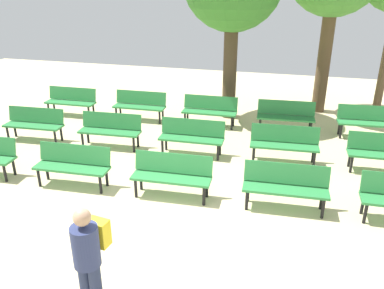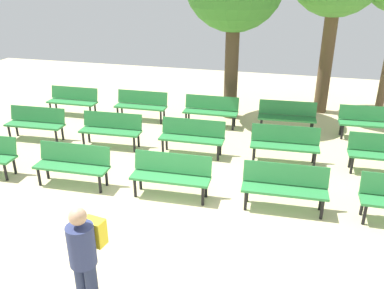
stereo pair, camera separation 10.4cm
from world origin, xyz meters
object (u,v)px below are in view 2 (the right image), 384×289
(bench_r0_c2, at_px, (171,173))
(bench_r2_c1, at_px, (141,104))
(bench_r1_c0, at_px, (36,122))
(bench_r1_c1, at_px, (111,128))
(bench_r0_c3, at_px, (285,185))
(bench_r1_c2, at_px, (192,135))
(bench_r2_c2, at_px, (211,109))
(bench_r1_c3, at_px, (285,142))
(bench_r0_c1, at_px, (73,163))
(visitor_with_backpack, at_px, (85,256))
(bench_r2_c3, at_px, (287,115))
(bench_r2_c0, at_px, (73,99))
(bench_r2_c4, at_px, (370,121))

(bench_r0_c2, xyz_separation_m, bench_r2_c1, (-2.32, 4.16, 0.00))
(bench_r1_c0, bearing_deg, bench_r1_c1, -0.32)
(bench_r0_c3, distance_m, bench_r2_c1, 6.09)
(bench_r1_c0, relative_size, bench_r1_c1, 1.00)
(bench_r1_c0, relative_size, bench_r1_c2, 1.01)
(bench_r2_c2, bearing_deg, bench_r1_c1, -135.85)
(bench_r1_c3, bearing_deg, bench_r0_c2, -136.96)
(bench_r0_c1, distance_m, visitor_with_backpack, 3.78)
(bench_r1_c3, xyz_separation_m, bench_r2_c3, (-0.05, 2.06, 0.00))
(bench_r0_c1, relative_size, bench_r0_c2, 1.00)
(bench_r1_c1, distance_m, bench_r2_c1, 2.14)
(visitor_with_backpack, bearing_deg, bench_r1_c2, -80.86)
(bench_r2_c2, distance_m, bench_r2_c3, 2.20)
(bench_r0_c2, relative_size, bench_r0_c3, 1.00)
(bench_r0_c2, relative_size, bench_r1_c3, 1.00)
(bench_r2_c3, xyz_separation_m, visitor_with_backpack, (-2.15, -7.48, 0.43))
(bench_r1_c3, bearing_deg, bench_r2_c2, 135.23)
(bench_r0_c1, height_order, bench_r2_c0, same)
(bench_r2_c3, bearing_deg, bench_r0_c2, -119.25)
(bench_r0_c1, relative_size, bench_r2_c2, 1.01)
(bench_r1_c2, bearing_deg, bench_r0_c3, -41.44)
(bench_r0_c1, xyz_separation_m, bench_r2_c4, (6.43, 4.45, 0.00))
(bench_r1_c3, relative_size, bench_r2_c3, 1.00)
(bench_r2_c1, relative_size, visitor_with_backpack, 0.98)
(bench_r2_c0, bearing_deg, bench_r1_c1, -42.15)
(bench_r1_c3, bearing_deg, bench_r2_c3, 88.12)
(bench_r2_c4, xyz_separation_m, visitor_with_backpack, (-4.35, -7.58, 0.43))
(bench_r0_c1, relative_size, bench_r1_c3, 1.00)
(bench_r1_c0, relative_size, bench_r2_c1, 1.01)
(bench_r1_c1, bearing_deg, bench_r2_c0, 136.01)
(bench_r2_c0, distance_m, bench_r2_c2, 4.47)
(bench_r1_c1, bearing_deg, visitor_with_backpack, -69.99)
(bench_r0_c3, bearing_deg, bench_r2_c4, 61.76)
(visitor_with_backpack, bearing_deg, bench_r2_c3, -97.37)
(bench_r1_c0, xyz_separation_m, visitor_with_backpack, (4.39, -5.14, 0.43))
(bench_r0_c1, bearing_deg, bench_r2_c1, 89.81)
(bench_r2_c2, relative_size, bench_r2_c4, 0.99)
(bench_r1_c3, height_order, bench_r2_c4, same)
(bench_r1_c0, bearing_deg, bench_r0_c2, -26.10)
(bench_r2_c4, relative_size, visitor_with_backpack, 0.99)
(bench_r2_c3, bearing_deg, bench_r2_c2, 178.38)
(bench_r1_c1, bearing_deg, bench_r0_c1, -89.32)
(bench_r2_c3, relative_size, visitor_with_backpack, 0.99)
(bench_r0_c2, height_order, bench_r1_c0, same)
(bench_r1_c1, distance_m, visitor_with_backpack, 5.70)
(bench_r1_c2, relative_size, bench_r2_c3, 0.99)
(bench_r2_c0, bearing_deg, bench_r0_c3, -30.96)
(bench_r1_c1, distance_m, bench_r2_c4, 6.97)
(bench_r0_c1, height_order, bench_r1_c3, same)
(bench_r2_c0, height_order, bench_r2_c3, same)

